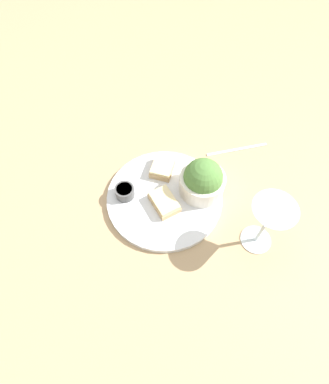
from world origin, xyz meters
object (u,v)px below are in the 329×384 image
(wine_glass, at_px, (269,218))
(fork, at_px, (237,149))
(sauce_ramekin, at_px, (125,191))
(cheese_toast_far, at_px, (162,168))
(cheese_toast_near, at_px, (164,202))
(salad_bowl, at_px, (203,181))

(wine_glass, relative_size, fork, 0.85)
(sauce_ramekin, relative_size, cheese_toast_far, 0.58)
(cheese_toast_near, relative_size, wine_glass, 0.58)
(cheese_toast_far, relative_size, wine_glass, 0.55)
(salad_bowl, bearing_deg, cheese_toast_near, -77.84)
(cheese_toast_far, bearing_deg, sauce_ramekin, -63.71)
(cheese_toast_far, height_order, wine_glass, wine_glass)
(salad_bowl, distance_m, cheese_toast_far, 0.12)
(salad_bowl, height_order, sauce_ramekin, salad_bowl)
(salad_bowl, height_order, cheese_toast_far, salad_bowl)
(wine_glass, bearing_deg, cheese_toast_near, -124.67)
(cheese_toast_near, bearing_deg, sauce_ramekin, -118.82)
(sauce_ramekin, bearing_deg, cheese_toast_near, 61.18)
(salad_bowl, height_order, fork, salad_bowl)
(salad_bowl, bearing_deg, cheese_toast_far, -134.02)
(sauce_ramekin, relative_size, wine_glass, 0.32)
(sauce_ramekin, distance_m, cheese_toast_far, 0.12)
(wine_glass, height_order, fork, wine_glass)
(cheese_toast_near, bearing_deg, wine_glass, 55.33)
(salad_bowl, relative_size, cheese_toast_far, 1.35)
(cheese_toast_near, distance_m, fork, 0.28)
(sauce_ramekin, height_order, cheese_toast_far, sauce_ramekin)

